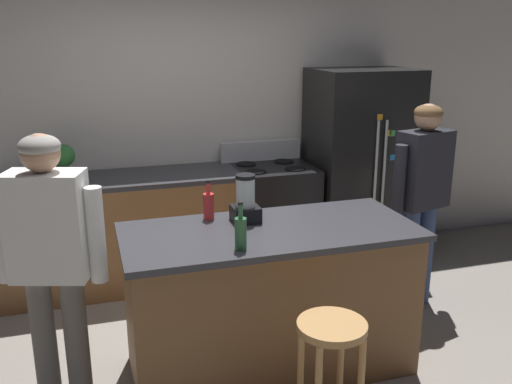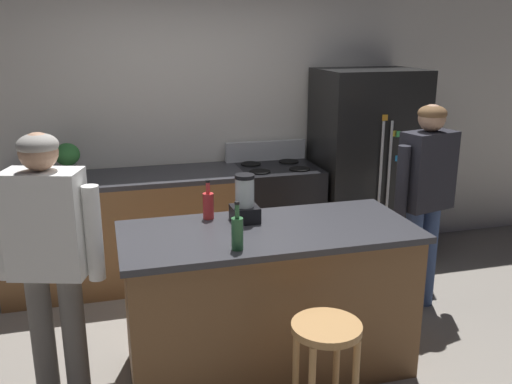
% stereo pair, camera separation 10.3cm
% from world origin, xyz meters
% --- Properties ---
extents(ground_plane, '(14.00, 14.00, 0.00)m').
position_xyz_m(ground_plane, '(0.00, 0.00, 0.00)').
color(ground_plane, gray).
extents(back_wall, '(8.00, 0.10, 2.70)m').
position_xyz_m(back_wall, '(0.00, 1.95, 1.35)').
color(back_wall, silver).
rests_on(back_wall, ground_plane).
extents(kitchen_island, '(1.81, 0.81, 0.96)m').
position_xyz_m(kitchen_island, '(0.00, 0.00, 0.48)').
color(kitchen_island, brown).
rests_on(kitchen_island, ground_plane).
extents(back_counter_run, '(2.00, 0.64, 0.96)m').
position_xyz_m(back_counter_run, '(-0.80, 1.55, 0.48)').
color(back_counter_run, brown).
rests_on(back_counter_run, ground_plane).
extents(refrigerator, '(0.90, 0.73, 1.80)m').
position_xyz_m(refrigerator, '(1.38, 1.50, 0.90)').
color(refrigerator, black).
rests_on(refrigerator, ground_plane).
extents(stove_range, '(0.76, 0.65, 1.14)m').
position_xyz_m(stove_range, '(0.51, 1.52, 0.49)').
color(stove_range, black).
rests_on(stove_range, ground_plane).
extents(person_by_island_left, '(0.59, 0.33, 1.63)m').
position_xyz_m(person_by_island_left, '(-1.26, -0.08, 0.98)').
color(person_by_island_left, '#66605B').
rests_on(person_by_island_left, ground_plane).
extents(person_by_sink_right, '(0.59, 0.31, 1.61)m').
position_xyz_m(person_by_sink_right, '(1.38, 0.48, 0.97)').
color(person_by_sink_right, '#384C7A').
rests_on(person_by_sink_right, ground_plane).
extents(bar_stool, '(0.36, 0.36, 0.70)m').
position_xyz_m(bar_stool, '(0.08, -0.74, 0.54)').
color(bar_stool, '#B7844C').
rests_on(bar_stool, ground_plane).
extents(potted_plant, '(0.20, 0.20, 0.30)m').
position_xyz_m(potted_plant, '(-1.22, 1.55, 1.13)').
color(potted_plant, silver).
rests_on(potted_plant, back_counter_run).
extents(blender_appliance, '(0.17, 0.17, 0.31)m').
position_xyz_m(blender_appliance, '(-0.11, 0.17, 1.09)').
color(blender_appliance, black).
rests_on(blender_appliance, kitchen_island).
extents(bottle_soda, '(0.07, 0.07, 0.26)m').
position_xyz_m(bottle_soda, '(-0.32, 0.29, 1.05)').
color(bottle_soda, red).
rests_on(bottle_soda, kitchen_island).
extents(bottle_olive_oil, '(0.07, 0.07, 0.28)m').
position_xyz_m(bottle_olive_oil, '(-0.27, -0.27, 1.06)').
color(bottle_olive_oil, '#2D6638').
rests_on(bottle_olive_oil, kitchen_island).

